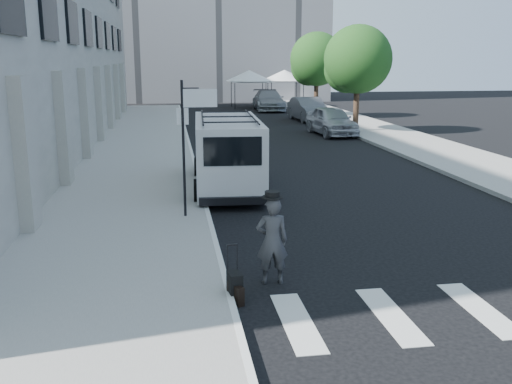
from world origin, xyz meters
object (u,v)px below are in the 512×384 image
object	(u,v)px
parked_car_a	(331,121)
parked_car_b	(308,109)
businessman	(272,241)
suitcase	(235,286)
cargo_van	(227,153)
briefcase	(235,293)
parked_car_c	(269,100)

from	to	relation	value
parked_car_a	parked_car_b	size ratio (longest dim) A/B	0.96
businessman	suitcase	xyz separation A→B (m)	(-0.79, -0.68, -0.57)
businessman	cargo_van	xyz separation A→B (m)	(0.00, 8.19, 0.35)
businessman	parked_car_b	xyz separation A→B (m)	(7.58, 28.03, -0.04)
businessman	parked_car_b	world-z (taller)	businessman
parked_car_a	parked_car_b	xyz separation A→B (m)	(0.44, 7.23, 0.01)
suitcase	parked_car_a	distance (m)	22.90
briefcase	cargo_van	bearing A→B (deg)	62.70
suitcase	cargo_van	world-z (taller)	cargo_van
businessman	parked_car_c	size ratio (longest dim) A/B	0.30
parked_car_b	parked_car_c	bearing A→B (deg)	94.97
suitcase	cargo_van	distance (m)	8.96
businessman	suitcase	size ratio (longest dim) A/B	1.69
parked_car_c	briefcase	bearing A→B (deg)	-98.01
businessman	parked_car_b	size ratio (longest dim) A/B	0.34
parked_car_a	parked_car_b	distance (m)	7.25
businessman	parked_car_c	distance (m)	36.98
briefcase	suitcase	size ratio (longest dim) A/B	0.44
suitcase	parked_car_a	xyz separation A→B (m)	(7.93, 21.48, 0.53)
briefcase	parked_car_a	bearing A→B (deg)	47.58
businessman	briefcase	distance (m)	1.30
parked_car_b	parked_car_c	xyz separation A→B (m)	(-1.25, 8.41, 0.02)
parked_car_c	parked_car_b	bearing A→B (deg)	-78.71
parked_car_a	briefcase	bearing A→B (deg)	-113.99
businessman	cargo_van	size ratio (longest dim) A/B	0.27
parked_car_a	parked_car_b	world-z (taller)	parked_car_b
parked_car_b	suitcase	bearing A→B (deg)	-109.76
businessman	briefcase	bearing A→B (deg)	46.02
briefcase	parked_car_c	size ratio (longest dim) A/B	0.08
businessman	briefcase	size ratio (longest dim) A/B	3.81
briefcase	cargo_van	distance (m)	9.07
briefcase	parked_car_a	size ratio (longest dim) A/B	0.09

